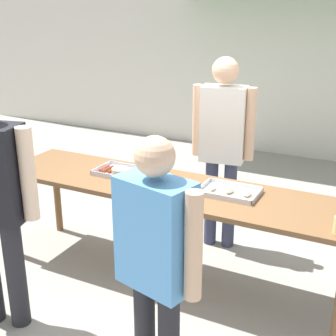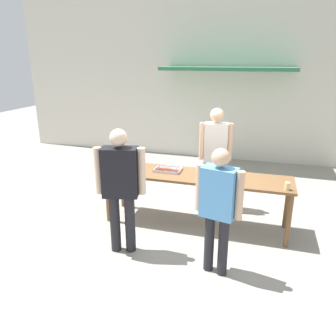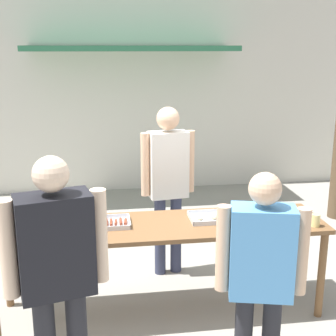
{
  "view_description": "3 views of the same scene",
  "coord_description": "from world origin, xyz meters",
  "px_view_note": "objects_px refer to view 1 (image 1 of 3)",
  "views": [
    {
      "loc": [
        1.59,
        -3.17,
        2.3
      ],
      "look_at": [
        0.0,
        0.0,
        1.02
      ],
      "focal_mm": 50.0,
      "sensor_mm": 36.0,
      "label": 1
    },
    {
      "loc": [
        0.97,
        -4.84,
        2.65
      ],
      "look_at": [
        -0.49,
        0.06,
        0.92
      ],
      "focal_mm": 35.0,
      "sensor_mm": 36.0,
      "label": 2
    },
    {
      "loc": [
        -0.51,
        -3.93,
        2.44
      ],
      "look_at": [
        0.18,
        0.77,
        1.19
      ],
      "focal_mm": 50.0,
      "sensor_mm": 36.0,
      "label": 3
    }
  ],
  "objects_px": {
    "condiment_jar_mustard": "(19,166)",
    "condiment_jar_ketchup": "(26,168)",
    "food_tray_buns": "(231,192)",
    "person_server_behind_table": "(223,137)",
    "person_customer_with_cup": "(156,254)",
    "food_tray_sausages": "(121,172)"
  },
  "relations": [
    {
      "from": "food_tray_sausages",
      "to": "food_tray_buns",
      "type": "height_order",
      "value": "food_tray_buns"
    },
    {
      "from": "food_tray_sausages",
      "to": "food_tray_buns",
      "type": "bearing_deg",
      "value": -0.02
    },
    {
      "from": "condiment_jar_ketchup",
      "to": "person_customer_with_cup",
      "type": "bearing_deg",
      "value": -27.4
    },
    {
      "from": "food_tray_buns",
      "to": "person_customer_with_cup",
      "type": "distance_m",
      "value": 1.25
    },
    {
      "from": "food_tray_buns",
      "to": "condiment_jar_mustard",
      "type": "height_order",
      "value": "condiment_jar_mustard"
    },
    {
      "from": "condiment_jar_mustard",
      "to": "condiment_jar_ketchup",
      "type": "relative_size",
      "value": 1.0
    },
    {
      "from": "food_tray_buns",
      "to": "person_server_behind_table",
      "type": "distance_m",
      "value": 0.82
    },
    {
      "from": "food_tray_sausages",
      "to": "person_server_behind_table",
      "type": "distance_m",
      "value": 1.0
    },
    {
      "from": "food_tray_buns",
      "to": "condiment_jar_mustard",
      "type": "bearing_deg",
      "value": -170.66
    },
    {
      "from": "food_tray_sausages",
      "to": "person_server_behind_table",
      "type": "bearing_deg",
      "value": 46.72
    },
    {
      "from": "person_customer_with_cup",
      "to": "food_tray_buns",
      "type": "bearing_deg",
      "value": -76.02
    },
    {
      "from": "food_tray_sausages",
      "to": "food_tray_buns",
      "type": "relative_size",
      "value": 0.94
    },
    {
      "from": "condiment_jar_ketchup",
      "to": "condiment_jar_mustard",
      "type": "bearing_deg",
      "value": 174.36
    },
    {
      "from": "food_tray_buns",
      "to": "person_customer_with_cup",
      "type": "height_order",
      "value": "person_customer_with_cup"
    },
    {
      "from": "condiment_jar_mustard",
      "to": "person_server_behind_table",
      "type": "relative_size",
      "value": 0.04
    },
    {
      "from": "food_tray_sausages",
      "to": "condiment_jar_ketchup",
      "type": "xyz_separation_m",
      "value": [
        -0.78,
        -0.32,
        0.02
      ]
    },
    {
      "from": "food_tray_sausages",
      "to": "condiment_jar_mustard",
      "type": "bearing_deg",
      "value": -160.46
    },
    {
      "from": "food_tray_buns",
      "to": "person_customer_with_cup",
      "type": "bearing_deg",
      "value": -89.87
    },
    {
      "from": "food_tray_buns",
      "to": "condiment_jar_ketchup",
      "type": "distance_m",
      "value": 1.82
    },
    {
      "from": "condiment_jar_mustard",
      "to": "condiment_jar_ketchup",
      "type": "distance_m",
      "value": 0.1
    },
    {
      "from": "condiment_jar_ketchup",
      "to": "food_tray_buns",
      "type": "bearing_deg",
      "value": 10.12
    },
    {
      "from": "person_server_behind_table",
      "to": "person_customer_with_cup",
      "type": "xyz_separation_m",
      "value": [
        0.34,
        -1.96,
        -0.12
      ]
    }
  ]
}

